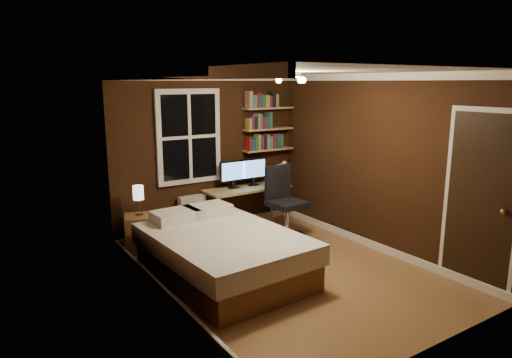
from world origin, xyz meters
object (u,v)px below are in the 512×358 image
bedside_lamp (139,201)px  desk_lamp (281,172)px  monitor_right (253,172)px  monitor_left (233,175)px  bed (223,253)px  nightstand (140,233)px  radiator (192,215)px  office_chair (285,210)px  desk (247,191)px

bedside_lamp → desk_lamp: bearing=-2.4°
bedside_lamp → monitor_right: (2.02, 0.13, 0.17)m
monitor_left → bedside_lamp: bearing=-175.3°
bed → bedside_lamp: bedside_lamp is taller
nightstand → monitor_left: size_ratio=1.06×
nightstand → desk_lamp: desk_lamp is taller
radiator → desk_lamp: bearing=-12.8°
monitor_right → office_chair: bearing=-87.3°
radiator → desk_lamp: (1.50, -0.34, 0.59)m
bed → monitor_right: bearing=43.8°
nightstand → bedside_lamp: size_ratio=1.19×
nightstand → desk_lamp: 2.51m
radiator → monitor_left: size_ratio=1.28×
desk_lamp → office_chair: 0.83m
bedside_lamp → radiator: 1.05m
bedside_lamp → desk_lamp: (2.43, -0.10, 0.17)m
nightstand → desk_lamp: bearing=16.0°
desk → bedside_lamp: bearing=-178.1°
bed → office_chair: size_ratio=1.94×
desk → desk_lamp: bearing=-15.8°
monitor_right → office_chair: monitor_right is taller
desk → monitor_left: (-0.22, 0.07, 0.29)m
nightstand → bedside_lamp: (0.00, 0.00, 0.48)m
bedside_lamp → office_chair: 2.19m
office_chair → bedside_lamp: bearing=157.7°
radiator → monitor_right: bearing=-5.5°
radiator → office_chair: bearing=-39.5°
desk_lamp → nightstand: bearing=177.6°
nightstand → desk: bearing=20.3°
nightstand → office_chair: size_ratio=0.46×
bed → monitor_left: 2.01m
radiator → monitor_left: monitor_left is taller
desk_lamp → desk: bearing=164.2°
radiator → desk_lamp: size_ratio=1.43×
office_chair → nightstand: bearing=157.7°
bed → radiator: bearing=74.1°
radiator → monitor_right: 1.25m
monitor_right → nightstand: bearing=-176.2°
desk_lamp → monitor_right: bearing=150.1°
radiator → office_chair: (1.13, -0.93, 0.13)m
nightstand → office_chair: bearing=-0.2°
desk_lamp → office_chair: (-0.37, -0.59, -0.46)m
desk → monitor_left: 0.37m
desk_lamp → bedside_lamp: bearing=177.6°
bed → monitor_left: bearing=52.3°
nightstand → desk: 1.89m
bed → desk_lamp: size_ratio=4.98×
bed → bedside_lamp: 1.60m
monitor_left → desk_lamp: 0.83m
nightstand → desk: size_ratio=0.36×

